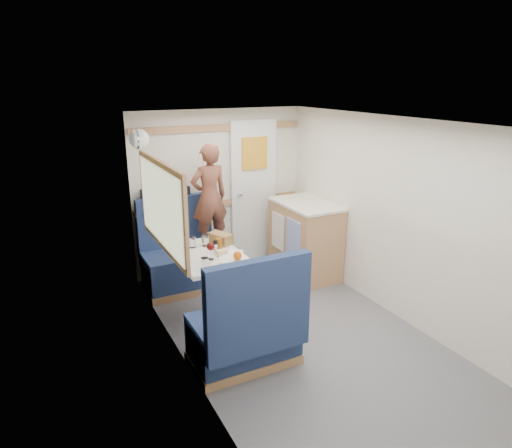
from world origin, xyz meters
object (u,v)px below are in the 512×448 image
bench_far (182,263)px  orange_fruit (238,255)px  tumbler_right (205,240)px  bread_loaf (221,238)px  tumbler_mid (193,242)px  dinette_table (208,268)px  dome_light (139,139)px  salt_grinder (216,249)px  bench_near (247,334)px  galley_counter (305,239)px  wine_glass (210,247)px  pepper_grinder (215,245)px  person (209,197)px  cheese_block (222,252)px  tray (231,257)px  tumbler_left (205,264)px  beer_glass (219,244)px  duffel_bag (166,198)px

bench_far → orange_fruit: size_ratio=13.14×
bench_far → tumbler_right: 0.81m
tumbler_right → bread_loaf: size_ratio=0.47×
tumbler_mid → tumbler_right: tumbler_right is taller
dinette_table → dome_light: dome_light is taller
dome_light → tumbler_mid: bearing=-62.7°
dinette_table → salt_grinder: 0.21m
tumbler_mid → bread_loaf: bearing=-2.4°
bench_near → dome_light: bearing=102.8°
dome_light → orange_fruit: size_ratio=2.50×
galley_counter → bench_near: bearing=-136.1°
galley_counter → bread_loaf: (-1.24, -0.33, 0.31)m
wine_glass → pepper_grinder: (0.13, 0.21, -0.07)m
dome_light → salt_grinder: 1.40m
person → wine_glass: size_ratio=7.21×
bench_far → cheese_block: bench_far is taller
wine_glass → pepper_grinder: size_ratio=1.64×
cheese_block → dome_light: bearing=117.4°
tray → tumbler_mid: size_ratio=2.89×
wine_glass → tumbler_mid: wine_glass is taller
tumbler_left → beer_glass: tumbler_left is taller
person → bread_loaf: person is taller
tumbler_left → tray: bearing=26.1°
dome_light → person: (0.74, -0.02, -0.69)m
pepper_grinder → bench_near: bearing=-96.3°
tumbler_mid → galley_counter: bearing=11.7°
dinette_table → tray: 0.30m
tumbler_left → tumbler_mid: bearing=81.0°
dome_light → cheese_block: 1.46m
person → pepper_grinder: 0.85m
duffel_bag → tray: duffel_bag is taller
dinette_table → tumbler_mid: tumbler_mid is taller
person → tumbler_mid: bearing=49.8°
cheese_block → pepper_grinder: size_ratio=1.00×
bench_far → dome_light: dome_light is taller
duffel_bag → salt_grinder: duffel_bag is taller
bench_far → galley_counter: 1.51m
cheese_block → pepper_grinder: bearing=89.9°
bench_far → bench_near: 1.73m
tumbler_right → tray: bearing=-76.1°
cheese_block → tumbler_left: (-0.27, -0.25, 0.02)m
tumbler_left → bench_far: bearing=82.4°
dinette_table → tray: size_ratio=2.97×
tumbler_mid → pepper_grinder: 0.24m
dinette_table → tumbler_mid: size_ratio=8.60×
galley_counter → person: person is taller
orange_fruit → cheese_block: bearing=109.8°
bench_near → cheese_block: size_ratio=10.22×
bench_near → orange_fruit: bearing=72.4°
person → duffel_bag: person is taller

